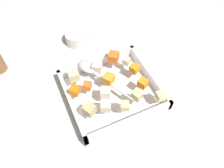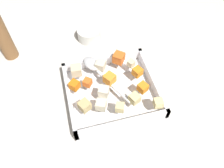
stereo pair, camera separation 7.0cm
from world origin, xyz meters
name	(u,v)px [view 1 (the left image)]	position (x,y,z in m)	size (l,w,h in m)	color
ground_plane	(106,94)	(0.00, 0.00, 0.00)	(4.00, 4.00, 0.00)	beige
baking_dish	(112,92)	(-0.02, 0.01, 0.02)	(0.29, 0.27, 0.05)	silver
carrot_chunk_heap_top	(109,79)	(-0.01, -0.01, 0.07)	(0.03, 0.03, 0.03)	orange
carrot_chunk_far_right	(134,69)	(-0.11, -0.01, 0.07)	(0.03, 0.03, 0.03)	orange
carrot_chunk_corner_se	(87,86)	(0.06, -0.01, 0.06)	(0.02, 0.02, 0.02)	orange
carrot_chunk_far_left	(143,83)	(-0.11, 0.05, 0.07)	(0.03, 0.03, 0.03)	orange
carrot_chunk_near_spoon	(113,57)	(-0.07, -0.08, 0.07)	(0.03, 0.03, 0.03)	orange
carrot_chunk_heap_side	(75,90)	(0.10, -0.01, 0.07)	(0.03, 0.03, 0.03)	orange
potato_chunk_corner_sw	(125,106)	(-0.02, 0.10, 0.07)	(0.02, 0.02, 0.02)	#E0CC89
potato_chunk_mid_right	(161,96)	(-0.13, 0.12, 0.07)	(0.03, 0.03, 0.03)	#E0CC89
potato_chunk_rim_edge	(106,106)	(0.03, 0.08, 0.07)	(0.03, 0.03, 0.03)	beige
potato_chunk_corner_ne	(137,95)	(-0.07, 0.08, 0.07)	(0.03, 0.03, 0.03)	#E0CC89
potato_chunk_corner_nw	(89,109)	(0.08, 0.07, 0.07)	(0.03, 0.03, 0.03)	tan
potato_chunk_near_left	(126,61)	(-0.10, -0.05, 0.06)	(0.02, 0.02, 0.02)	beige
potato_chunk_under_handle	(74,75)	(0.08, -0.07, 0.07)	(0.03, 0.03, 0.03)	beige
parsnip_chunk_back_center	(97,67)	(0.00, -0.07, 0.07)	(0.03, 0.03, 0.03)	beige
parsnip_chunk_mid_left	(106,92)	(0.01, 0.04, 0.07)	(0.03, 0.03, 0.03)	silver
serving_spoon	(90,69)	(0.02, -0.07, 0.06)	(0.12, 0.22, 0.02)	silver
small_prep_bowl	(77,38)	(0.00, -0.27, 0.02)	(0.09, 0.09, 0.05)	silver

